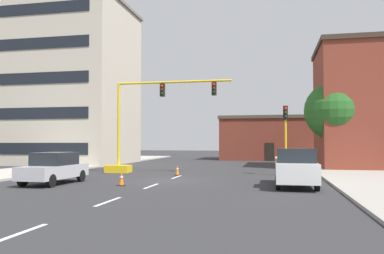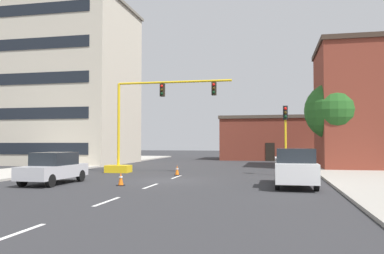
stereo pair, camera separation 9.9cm
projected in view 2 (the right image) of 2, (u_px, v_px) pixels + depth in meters
The scene contains 16 objects.
ground_plane at pixel (166, 181), 23.74m from camera, with size 160.00×160.00×0.00m, color #2D2D30.
sidewalk_left at pixel (54, 168), 34.11m from camera, with size 6.00×56.00×0.14m, color #B2ADA3.
sidewalk_right at pixel (358, 173), 29.02m from camera, with size 6.00×56.00×0.14m, color #9E998E.
lane_stripe_seg_0 at pixel (17, 233), 10.06m from camera, with size 0.16×2.40×0.01m, color silver.
lane_stripe_seg_1 at pixel (107, 201), 15.43m from camera, with size 0.16×2.40×0.01m, color silver.
lane_stripe_seg_2 at pixel (151, 186), 20.81m from camera, with size 0.16×2.40×0.01m, color silver.
lane_stripe_seg_3 at pixel (176, 177), 26.19m from camera, with size 0.16×2.40×0.01m, color silver.
building_tall_left at pixel (63, 85), 43.17m from camera, with size 14.58×11.30×17.02m.
building_brick_center at pixel (270, 138), 51.99m from camera, with size 12.63×8.49×5.58m.
traffic_signal_gantry at pixel (134, 142), 29.88m from camera, with size 9.54×1.20×6.83m.
traffic_light_pole_right at pixel (285, 124), 27.28m from camera, with size 0.32×0.47×4.80m.
tree_right_mid at pixel (334, 111), 32.95m from camera, with size 4.81×4.81×7.29m.
pickup_truck_white at pixel (295, 168), 20.65m from camera, with size 2.04×5.41×1.99m.
sedan_silver_near_left at pixel (54, 168), 21.95m from camera, with size 1.96×4.54×1.74m.
traffic_cone_roadside_a at pixel (121, 179), 21.03m from camera, with size 0.36×0.36×0.72m.
traffic_cone_roadside_b at pixel (177, 170), 27.54m from camera, with size 0.36×0.36×0.70m.
Camera 2 is at (6.46, -23.01, 2.33)m, focal length 37.16 mm.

